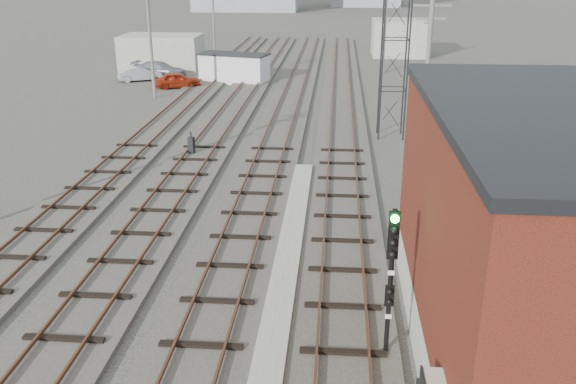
# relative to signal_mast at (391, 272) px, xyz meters

# --- Properties ---
(ground) EXTENTS (320.00, 320.00, 0.00)m
(ground) POSITION_rel_signal_mast_xyz_m (-3.70, 47.98, -2.69)
(ground) COLOR #282621
(ground) RESTS_ON ground
(track_right) EXTENTS (3.20, 90.00, 0.39)m
(track_right) POSITION_rel_signal_mast_xyz_m (-1.20, 26.98, -2.58)
(track_right) COLOR #332D28
(track_right) RESTS_ON ground
(track_mid_right) EXTENTS (3.20, 90.00, 0.39)m
(track_mid_right) POSITION_rel_signal_mast_xyz_m (-5.20, 26.98, -2.58)
(track_mid_right) COLOR #332D28
(track_mid_right) RESTS_ON ground
(track_mid_left) EXTENTS (3.20, 90.00, 0.39)m
(track_mid_left) POSITION_rel_signal_mast_xyz_m (-9.20, 26.98, -2.58)
(track_mid_left) COLOR #332D28
(track_mid_left) RESTS_ON ground
(track_left) EXTENTS (3.20, 90.00, 0.39)m
(track_left) POSITION_rel_signal_mast_xyz_m (-13.20, 26.98, -2.58)
(track_left) COLOR #332D28
(track_left) RESTS_ON ground
(platform_curb) EXTENTS (0.90, 28.00, 0.26)m
(platform_curb) POSITION_rel_signal_mast_xyz_m (-3.20, 1.98, -2.56)
(platform_curb) COLOR gray
(platform_curb) RESTS_ON ground
(brick_building) EXTENTS (6.54, 12.20, 7.22)m
(brick_building) POSITION_rel_signal_mast_xyz_m (3.80, -0.02, 0.94)
(brick_building) COLOR gray
(brick_building) RESTS_ON ground
(lattice_tower) EXTENTS (1.60, 1.60, 15.00)m
(lattice_tower) POSITION_rel_signal_mast_xyz_m (1.80, 22.98, 4.81)
(lattice_tower) COLOR black
(lattice_tower) RESTS_ON ground
(utility_pole_left_b) EXTENTS (1.80, 0.24, 9.00)m
(utility_pole_left_b) POSITION_rel_signal_mast_xyz_m (-16.20, 32.98, 2.11)
(utility_pole_left_b) COLOR #595147
(utility_pole_left_b) RESTS_ON ground
(utility_pole_left_c) EXTENTS (1.80, 0.24, 9.00)m
(utility_pole_left_c) POSITION_rel_signal_mast_xyz_m (-16.20, 57.98, 2.11)
(utility_pole_left_c) COLOR #595147
(utility_pole_left_c) RESTS_ON ground
(utility_pole_right_a) EXTENTS (1.80, 0.24, 9.00)m
(utility_pole_right_a) POSITION_rel_signal_mast_xyz_m (2.80, 15.98, 2.11)
(utility_pole_right_a) COLOR #595147
(utility_pole_right_a) RESTS_ON ground
(utility_pole_right_b) EXTENTS (1.80, 0.24, 9.00)m
(utility_pole_right_b) POSITION_rel_signal_mast_xyz_m (2.80, 45.98, 2.11)
(utility_pole_right_b) COLOR #595147
(utility_pole_right_b) RESTS_ON ground
(shed_left) EXTENTS (8.00, 5.00, 3.20)m
(shed_left) POSITION_rel_signal_mast_xyz_m (-19.70, 47.98, -1.09)
(shed_left) COLOR gray
(shed_left) RESTS_ON ground
(shed_right) EXTENTS (6.00, 6.00, 4.00)m
(shed_right) POSITION_rel_signal_mast_xyz_m (5.30, 57.98, -0.69)
(shed_right) COLOR gray
(shed_right) RESTS_ON ground
(signal_mast) EXTENTS (0.40, 0.42, 4.48)m
(signal_mast) POSITION_rel_signal_mast_xyz_m (0.00, 0.00, 0.00)
(signal_mast) COLOR gray
(signal_mast) RESTS_ON ground
(switch_stand) EXTENTS (0.36, 0.36, 1.33)m
(switch_stand) POSITION_rel_signal_mast_xyz_m (-9.66, 17.88, -2.06)
(switch_stand) COLOR black
(switch_stand) RESTS_ON ground
(site_trailer) EXTENTS (6.62, 4.11, 2.59)m
(site_trailer) POSITION_rel_signal_mast_xyz_m (-10.86, 40.01, -1.38)
(site_trailer) COLOR silver
(site_trailer) RESTS_ON ground
(car_red) EXTENTS (4.25, 2.68, 1.35)m
(car_red) POSITION_rel_signal_mast_xyz_m (-15.35, 37.14, -2.01)
(car_red) COLOR maroon
(car_red) RESTS_ON ground
(car_silver) EXTENTS (4.17, 2.88, 1.30)m
(car_silver) POSITION_rel_signal_mast_xyz_m (-19.59, 40.01, -2.04)
(car_silver) COLOR #9DA0A4
(car_silver) RESTS_ON ground
(car_grey) EXTENTS (5.31, 2.69, 1.48)m
(car_grey) POSITION_rel_signal_mast_xyz_m (-18.27, 41.78, -1.95)
(car_grey) COLOR gray
(car_grey) RESTS_ON ground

